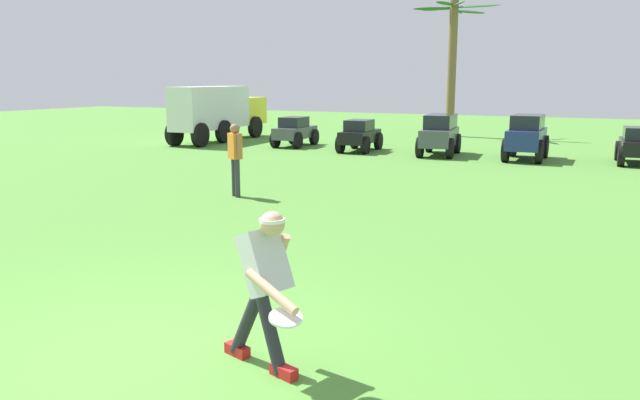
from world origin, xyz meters
TOP-DOWN VIEW (x-y plane):
  - ground_plane at (0.00, 0.00)m, footprint 80.00×80.00m
  - frisbee_thrower at (1.28, 0.33)m, footprint 1.02×0.67m
  - frisbee_in_flight at (1.66, -0.00)m, footprint 0.38×0.38m
  - teammate_near_sideline at (-3.45, 7.06)m, footprint 0.45×0.36m
  - parked_car_slot_a at (-7.15, 16.70)m, footprint 1.19×2.25m
  - parked_car_slot_b at (-4.32, 16.21)m, footprint 1.22×2.26m
  - parked_car_slot_c at (-1.50, 16.31)m, footprint 1.37×2.48m
  - parked_car_slot_d at (1.27, 16.26)m, footprint 1.18×2.36m
  - parked_car_slot_e at (4.37, 16.64)m, footprint 1.20×2.25m
  - box_truck at (-10.84, 17.07)m, footprint 1.67×5.96m
  - palm_tree_far_left at (-2.96, 23.44)m, footprint 3.69×3.10m

SIDE VIEW (x-z plane):
  - ground_plane at x=0.00m, z-range 0.00..0.00m
  - parked_car_slot_a at x=-7.15m, z-range 0.01..1.11m
  - parked_car_slot_b at x=-4.32m, z-range 0.01..1.11m
  - parked_car_slot_e at x=4.37m, z-range 0.01..1.11m
  - frisbee_in_flight at x=1.66m, z-range 0.61..0.70m
  - parked_car_slot_c at x=-1.50m, z-range 0.05..1.39m
  - parked_car_slot_d at x=1.27m, z-range 0.04..1.44m
  - frisbee_thrower at x=1.28m, z-range 0.09..1.51m
  - teammate_near_sideline at x=-3.45m, z-range 0.16..1.72m
  - box_truck at x=-10.84m, z-range 0.13..2.33m
  - palm_tree_far_left at x=-2.96m, z-range 0.57..6.37m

